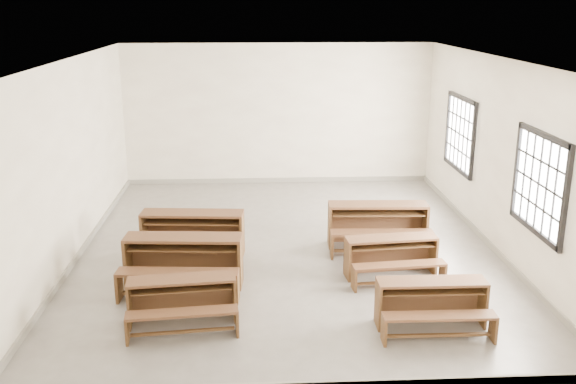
{
  "coord_description": "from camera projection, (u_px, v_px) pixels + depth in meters",
  "views": [
    {
      "loc": [
        -0.55,
        -10.29,
        4.04
      ],
      "look_at": [
        0.0,
        0.0,
        1.0
      ],
      "focal_mm": 40.0,
      "sensor_mm": 36.0,
      "label": 1
    }
  ],
  "objects": [
    {
      "name": "room",
      "position": [
        294.0,
        125.0,
        10.42
      ],
      "size": [
        8.5,
        8.5,
        3.2
      ],
      "color": "gray",
      "rests_on": "ground"
    },
    {
      "name": "desk_set_3",
      "position": [
        432.0,
        301.0,
        8.23
      ],
      "size": [
        1.41,
        0.74,
        0.63
      ],
      "rotation": [
        0.0,
        0.0,
        -0.01
      ],
      "color": "brown",
      "rests_on": "ground"
    },
    {
      "name": "desk_set_1",
      "position": [
        183.0,
        258.0,
        9.39
      ],
      "size": [
        1.77,
        1.01,
        0.77
      ],
      "rotation": [
        0.0,
        0.0,
        -0.07
      ],
      "color": "brown",
      "rests_on": "ground"
    },
    {
      "name": "desk_set_5",
      "position": [
        378.0,
        222.0,
        10.96
      ],
      "size": [
        1.72,
        0.95,
        0.76
      ],
      "rotation": [
        0.0,
        0.0,
        -0.04
      ],
      "color": "brown",
      "rests_on": "ground"
    },
    {
      "name": "desk_set_2",
      "position": [
        192.0,
        231.0,
        10.53
      ],
      "size": [
        1.74,
        1.01,
        0.75
      ],
      "rotation": [
        0.0,
        0.0,
        -0.08
      ],
      "color": "brown",
      "rests_on": "ground"
    },
    {
      "name": "desk_set_4",
      "position": [
        392.0,
        254.0,
        9.76
      ],
      "size": [
        1.46,
        0.86,
        0.63
      ],
      "rotation": [
        0.0,
        0.0,
        0.1
      ],
      "color": "brown",
      "rests_on": "ground"
    },
    {
      "name": "desk_set_0",
      "position": [
        182.0,
        298.0,
        8.31
      ],
      "size": [
        1.46,
        0.85,
        0.63
      ],
      "rotation": [
        0.0,
        0.0,
        0.1
      ],
      "color": "brown",
      "rests_on": "ground"
    }
  ]
}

